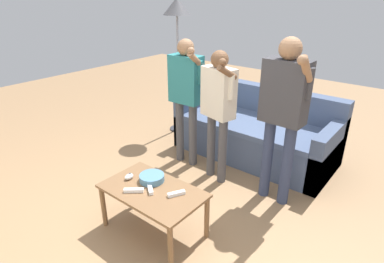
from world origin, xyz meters
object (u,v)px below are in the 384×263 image
object	(u,v)px
floor_lamp	(177,15)
player_right	(284,105)
player_center	(218,102)
game_remote_wand_spare	(150,188)
game_remote_nunchuk	(129,177)
player_left	(186,89)
coffee_table	(153,195)
snack_bowl	(152,178)
game_remote_wand_far	(176,194)
game_remote_wand_near	(134,190)
couch	(256,133)

from	to	relation	value
floor_lamp	player_right	xyz separation A→B (m)	(1.93, -0.75, -0.64)
player_center	game_remote_wand_spare	size ratio (longest dim) A/B	9.55
game_remote_nunchuk	player_left	size ratio (longest dim) A/B	0.06
coffee_table	game_remote_nunchuk	distance (m)	0.29
floor_lamp	player_left	size ratio (longest dim) A/B	1.26
game_remote_nunchuk	snack_bowl	bearing A→B (deg)	30.62
game_remote_nunchuk	game_remote_wand_far	distance (m)	0.50
player_right	game_remote_wand_spare	bearing A→B (deg)	-118.32
game_remote_wand_near	game_remote_wand_far	bearing A→B (deg)	31.28
floor_lamp	player_left	world-z (taller)	floor_lamp
snack_bowl	coffee_table	bearing A→B (deg)	-42.84
snack_bowl	game_remote_nunchuk	size ratio (longest dim) A/B	2.49
floor_lamp	game_remote_wand_spare	bearing A→B (deg)	-54.97
game_remote_nunchuk	player_right	bearing A→B (deg)	52.09
player_right	player_center	bearing A→B (deg)	-176.31
player_right	game_remote_wand_near	bearing A→B (deg)	-119.35
floor_lamp	couch	bearing A→B (deg)	0.54
snack_bowl	game_remote_wand_spare	size ratio (longest dim) A/B	1.45
snack_bowl	game_remote_wand_near	bearing A→B (deg)	-89.03
player_center	game_remote_wand_spare	world-z (taller)	player_center
coffee_table	game_remote_wand_far	size ratio (longest dim) A/B	5.92
coffee_table	game_remote_wand_far	xyz separation A→B (m)	(0.21, 0.07, 0.07)
player_right	floor_lamp	bearing A→B (deg)	158.87
game_remote_wand_far	floor_lamp	bearing A→B (deg)	130.58
coffee_table	floor_lamp	bearing A→B (deg)	125.51
snack_bowl	player_left	size ratio (longest dim) A/B	0.15
player_center	game_remote_wand_far	size ratio (longest dim) A/B	9.73
coffee_table	game_remote_nunchuk	bearing A→B (deg)	-177.41
snack_bowl	player_right	bearing A→B (deg)	55.62
player_left	game_remote_wand_near	bearing A→B (deg)	-68.87
player_center	game_remote_wand_near	world-z (taller)	player_center
snack_bowl	game_remote_nunchuk	world-z (taller)	snack_bowl
coffee_table	couch	bearing A→B (deg)	90.75
coffee_table	player_center	world-z (taller)	player_center
player_left	game_remote_wand_far	size ratio (longest dim) A/B	10.12
coffee_table	player_left	size ratio (longest dim) A/B	0.59
player_left	game_remote_nunchuk	bearing A→B (deg)	-75.13
game_remote_wand_near	player_left	bearing A→B (deg)	111.13
coffee_table	snack_bowl	distance (m)	0.16
floor_lamp	player_left	distance (m)	1.25
coffee_table	floor_lamp	size ratio (longest dim) A/B	0.47
game_remote_nunchuk	floor_lamp	xyz separation A→B (m)	(-1.05, 1.88, 1.20)
snack_bowl	player_center	size ratio (longest dim) A/B	0.15
couch	snack_bowl	size ratio (longest dim) A/B	8.94
couch	snack_bowl	bearing A→B (deg)	-92.45
game_remote_wand_spare	couch	bearing A→B (deg)	90.39
game_remote_wand_far	player_left	bearing A→B (deg)	126.37
game_remote_nunchuk	player_left	bearing A→B (deg)	104.87
couch	game_remote_wand_near	size ratio (longest dim) A/B	13.15
player_right	game_remote_wand_far	xyz separation A→B (m)	(-0.39, -1.05, -0.57)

